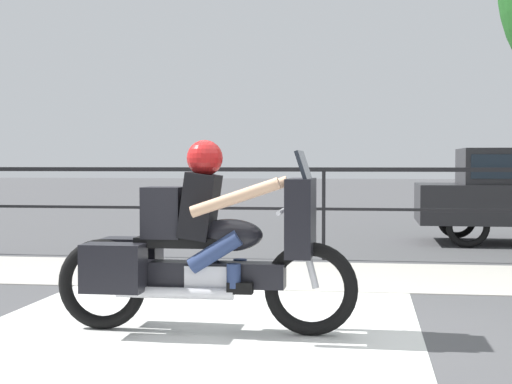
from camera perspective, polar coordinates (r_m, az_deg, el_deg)
ground_plane at (r=6.23m, az=2.24°, el=-10.54°), size 120.00×120.00×0.00m
sidewalk_band at (r=9.56m, az=4.38°, el=-6.05°), size 44.00×2.40×0.01m
crosswalk_band at (r=6.16m, az=-5.19°, el=-10.65°), size 3.65×6.00×0.01m
fence_railing at (r=11.04m, az=4.95°, el=0.34°), size 36.00×0.05×1.30m
motorcycle at (r=6.31m, az=-3.87°, el=-3.94°), size 2.46×0.76×1.55m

